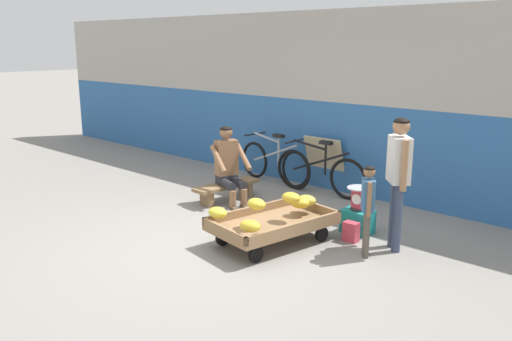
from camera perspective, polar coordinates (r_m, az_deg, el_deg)
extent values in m
plane|color=gray|center=(6.36, -4.70, -7.84)|extent=(80.00, 80.00, 0.00)
cube|color=#2D609E|center=(8.47, 10.50, 2.41)|extent=(16.00, 0.30, 1.42)
cube|color=#A8A399|center=(8.32, 10.93, 12.01)|extent=(16.00, 0.30, 1.41)
cube|color=#8E6B47|center=(6.27, 1.83, -5.85)|extent=(1.07, 1.56, 0.05)
cube|color=#8E6B47|center=(6.54, -0.43, -4.31)|extent=(0.28, 1.43, 0.10)
cube|color=#8E6B47|center=(5.96, 4.32, -6.16)|extent=(0.28, 1.43, 0.10)
cube|color=#8E6B47|center=(6.70, 6.43, -3.97)|extent=(0.84, 0.18, 0.10)
cube|color=#8E6B47|center=(5.85, -3.46, -6.56)|extent=(0.84, 0.18, 0.10)
cylinder|color=black|center=(6.86, 3.36, -5.42)|extent=(0.08, 0.19, 0.18)
cylinder|color=black|center=(6.43, 7.11, -6.83)|extent=(0.08, 0.19, 0.18)
cylinder|color=black|center=(6.27, -3.61, -7.28)|extent=(0.08, 0.19, 0.18)
cylinder|color=black|center=(5.80, -0.01, -9.05)|extent=(0.08, 0.19, 0.18)
ellipsoid|color=yellow|center=(6.10, -4.17, -4.57)|extent=(0.25, 0.20, 0.13)
ellipsoid|color=gold|center=(5.65, -0.63, -6.02)|extent=(0.27, 0.22, 0.13)
ellipsoid|color=gold|center=(6.58, 5.52, -3.21)|extent=(0.26, 0.21, 0.13)
ellipsoid|color=gold|center=(6.46, 4.78, -3.52)|extent=(0.28, 0.24, 0.13)
ellipsoid|color=gold|center=(6.23, 3.82, -2.96)|extent=(0.25, 0.19, 0.13)
ellipsoid|color=gold|center=(5.98, 0.05, -3.65)|extent=(0.26, 0.21, 0.13)
cube|color=olive|center=(7.94, -3.18, -1.58)|extent=(0.37, 1.12, 0.05)
cube|color=olive|center=(8.22, -1.14, -2.00)|extent=(0.24, 0.10, 0.22)
cube|color=olive|center=(7.74, -5.33, -3.07)|extent=(0.24, 0.10, 0.22)
cylinder|color=brown|center=(7.65, -1.32, -3.00)|extent=(0.10, 0.10, 0.27)
cube|color=#4C3D2D|center=(7.64, -1.12, -3.94)|extent=(0.24, 0.16, 0.04)
cylinder|color=#232328|center=(7.78, -1.98, -1.32)|extent=(0.42, 0.26, 0.13)
cylinder|color=brown|center=(7.58, -2.54, -3.18)|extent=(0.10, 0.10, 0.27)
cube|color=#4C3D2D|center=(7.56, -2.34, -4.13)|extent=(0.24, 0.16, 0.04)
cylinder|color=#232328|center=(7.70, -3.19, -1.47)|extent=(0.42, 0.26, 0.13)
cube|color=#232328|center=(7.91, -3.19, -0.92)|extent=(0.30, 0.34, 0.14)
cube|color=brown|center=(7.83, -3.22, 1.42)|extent=(0.28, 0.36, 0.52)
cylinder|color=brown|center=(7.77, -1.39, 1.53)|extent=(0.47, 0.23, 0.36)
cylinder|color=brown|center=(7.61, -4.10, 1.23)|extent=(0.47, 0.23, 0.36)
sphere|color=brown|center=(7.76, -3.26, 4.12)|extent=(0.19, 0.19, 0.19)
ellipsoid|color=black|center=(7.76, -3.26, 4.50)|extent=(0.17, 0.17, 0.09)
cube|color=#19847F|center=(6.75, 10.93, -5.42)|extent=(0.36, 0.28, 0.30)
cylinder|color=#28282D|center=(6.70, 11.00, -4.08)|extent=(0.20, 0.20, 0.03)
cube|color=#C6384C|center=(6.66, 11.05, -2.98)|extent=(0.16, 0.10, 0.24)
cylinder|color=white|center=(6.62, 10.80, -3.08)|extent=(0.13, 0.01, 0.13)
cylinder|color=#B2B5BA|center=(6.63, 11.10, -1.86)|extent=(0.30, 0.30, 0.01)
torus|color=black|center=(9.29, -0.14, 1.17)|extent=(0.64, 0.12, 0.64)
torus|color=black|center=(8.56, 4.33, 0.05)|extent=(0.64, 0.12, 0.64)
cylinder|color=#9EA0A5|center=(8.87, 2.02, 1.89)|extent=(1.03, 0.16, 0.43)
cylinder|color=#9EA0A5|center=(8.79, 2.46, 2.04)|extent=(0.04, 0.04, 0.48)
cylinder|color=#9EA0A5|center=(8.98, 1.13, 3.59)|extent=(0.61, 0.11, 0.12)
cube|color=black|center=(8.74, 2.48, 3.78)|extent=(0.21, 0.12, 0.05)
cylinder|color=black|center=(9.20, -0.14, 3.97)|extent=(0.08, 0.48, 0.03)
torus|color=black|center=(8.63, 4.07, 0.17)|extent=(0.64, 0.07, 0.64)
torus|color=black|center=(8.09, 9.89, -0.92)|extent=(0.64, 0.07, 0.64)
cylinder|color=black|center=(8.30, 6.93, 0.98)|extent=(1.03, 0.07, 0.43)
cylinder|color=black|center=(8.24, 7.51, 1.15)|extent=(0.04, 0.04, 0.48)
cylinder|color=black|center=(8.37, 5.80, 2.78)|extent=(0.62, 0.06, 0.12)
cube|color=black|center=(8.19, 7.57, 3.00)|extent=(0.20, 0.11, 0.05)
cylinder|color=black|center=(8.54, 4.12, 3.17)|extent=(0.04, 0.48, 0.03)
cube|color=#C6B289|center=(8.61, 7.53, 0.80)|extent=(0.70, 0.29, 0.87)
cylinder|color=#38425B|center=(6.18, 15.04, -5.01)|extent=(0.10, 0.10, 0.80)
cylinder|color=#38425B|center=(6.32, 14.65, -4.55)|extent=(0.10, 0.10, 0.80)
cube|color=silver|center=(6.08, 15.22, 1.14)|extent=(0.36, 0.37, 0.52)
cylinder|color=#9E704C|center=(5.89, 15.75, 0.50)|extent=(0.07, 0.07, 0.56)
cylinder|color=#9E704C|center=(6.28, 14.70, 1.37)|extent=(0.07, 0.07, 0.56)
sphere|color=#9E704C|center=(6.01, 15.44, 4.63)|extent=(0.19, 0.19, 0.19)
ellipsoid|color=black|center=(6.01, 15.47, 5.12)|extent=(0.17, 0.17, 0.09)
cylinder|color=brown|center=(5.97, 11.86, -6.81)|extent=(0.07, 0.07, 0.54)
cylinder|color=brown|center=(6.07, 11.79, -6.46)|extent=(0.07, 0.07, 0.54)
cube|color=#386693|center=(5.89, 12.03, -2.58)|extent=(0.23, 0.25, 0.35)
cylinder|color=brown|center=(5.76, 12.14, -3.10)|extent=(0.05, 0.05, 0.38)
cylinder|color=brown|center=(6.03, 11.92, -2.33)|extent=(0.05, 0.05, 0.38)
sphere|color=brown|center=(5.82, 12.16, -0.13)|extent=(0.13, 0.13, 0.13)
ellipsoid|color=black|center=(5.81, 12.18, 0.20)|extent=(0.12, 0.12, 0.06)
cube|color=#D13D4C|center=(6.47, 10.23, -6.53)|extent=(0.18, 0.12, 0.24)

